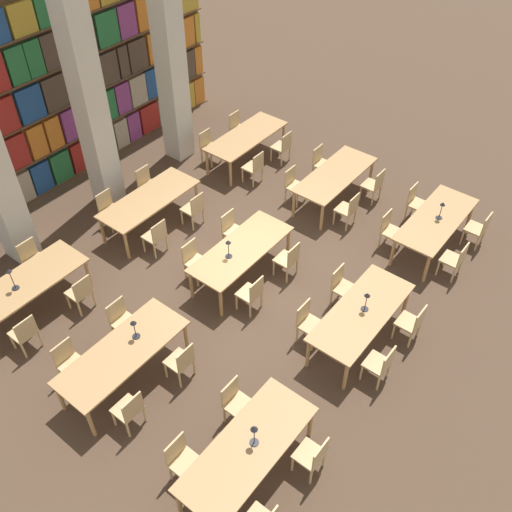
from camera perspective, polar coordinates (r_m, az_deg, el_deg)
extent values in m
plane|color=#4C3828|center=(11.97, -1.00, -1.87)|extent=(40.00, 40.00, 0.00)
cube|color=brown|center=(14.13, -20.57, 16.72)|extent=(10.13, 0.06, 5.50)
cube|color=brown|center=(15.45, -18.10, 7.74)|extent=(10.13, 0.35, 0.03)
cube|color=#236B38|center=(14.52, -23.97, 5.36)|extent=(0.62, 0.20, 0.77)
cube|color=tan|center=(14.70, -22.26, 6.46)|extent=(0.40, 0.20, 0.77)
cube|color=navy|center=(14.88, -20.75, 7.41)|extent=(0.49, 0.20, 0.77)
cube|color=#236B38|center=(15.11, -19.01, 8.50)|extent=(0.53, 0.20, 0.77)
cube|color=maroon|center=(15.33, -17.53, 9.42)|extent=(0.33, 0.20, 0.77)
cube|color=#47382D|center=(15.51, -16.38, 10.12)|extent=(0.38, 0.20, 0.77)
cube|color=#236B38|center=(15.77, -14.86, 11.03)|extent=(0.55, 0.20, 0.77)
cube|color=tan|center=(16.03, -13.45, 11.88)|extent=(0.42, 0.20, 0.77)
cube|color=#84387A|center=(16.27, -12.23, 12.59)|extent=(0.41, 0.20, 0.77)
cube|color=maroon|center=(16.59, -10.71, 13.47)|extent=(0.63, 0.20, 0.77)
cube|color=tan|center=(16.88, -9.47, 14.18)|extent=(0.31, 0.20, 0.77)
cube|color=#47382D|center=(17.17, -8.24, 14.87)|extent=(0.63, 0.20, 0.77)
cube|color=#B7932D|center=(17.53, -6.86, 15.64)|extent=(0.40, 0.20, 0.77)
cube|color=orange|center=(17.80, -5.88, 16.17)|extent=(0.40, 0.20, 0.77)
cube|color=brown|center=(14.97, -18.86, 10.57)|extent=(10.13, 0.35, 0.03)
cube|color=maroon|center=(14.22, -23.14, 9.48)|extent=(0.66, 0.20, 0.79)
cube|color=orange|center=(14.46, -21.16, 10.67)|extent=(0.42, 0.20, 0.79)
cube|color=orange|center=(14.66, -19.69, 11.54)|extent=(0.39, 0.20, 0.79)
cube|color=#84387A|center=(14.93, -17.81, 12.63)|extent=(0.69, 0.20, 0.79)
cube|color=navy|center=(15.17, -16.33, 13.48)|extent=(0.25, 0.20, 0.79)
cube|color=#236B38|center=(15.42, -14.90, 14.28)|extent=(0.61, 0.20, 0.79)
cube|color=#84387A|center=(15.72, -13.31, 15.15)|extent=(0.44, 0.20, 0.79)
cube|color=tan|center=(16.01, -11.84, 15.94)|extent=(0.53, 0.20, 0.79)
cube|color=navy|center=(16.38, -10.17, 16.82)|extent=(0.69, 0.20, 0.79)
cube|color=#47382D|center=(16.82, -8.30, 17.79)|extent=(0.69, 0.20, 0.79)
cube|color=#47382D|center=(17.20, -6.83, 18.52)|extent=(0.38, 0.20, 0.79)
cube|color=orange|center=(17.44, -5.96, 18.95)|extent=(0.28, 0.20, 0.79)
cube|color=brown|center=(14.52, -19.69, 13.59)|extent=(10.13, 0.35, 0.03)
cube|color=maroon|center=(13.81, -23.93, 12.75)|extent=(0.52, 0.20, 0.79)
cube|color=navy|center=(14.08, -21.76, 13.98)|extent=(0.62, 0.20, 0.79)
cube|color=#47382D|center=(14.37, -19.62, 15.15)|extent=(0.59, 0.20, 0.79)
cube|color=#84387A|center=(14.63, -17.88, 16.09)|extent=(0.39, 0.20, 0.79)
cube|color=#236B38|center=(14.83, -16.64, 16.74)|extent=(0.32, 0.20, 0.79)
cube|color=#47382D|center=(15.13, -14.89, 17.64)|extent=(0.69, 0.20, 0.79)
cube|color=#47382D|center=(15.44, -13.29, 18.44)|extent=(0.29, 0.20, 0.79)
cube|color=#47382D|center=(15.72, -11.91, 19.11)|extent=(0.58, 0.20, 0.79)
cube|color=orange|center=(16.10, -10.15, 19.95)|extent=(0.55, 0.20, 0.79)
cube|color=tan|center=(16.45, -8.65, 20.64)|extent=(0.44, 0.20, 0.79)
cube|color=orange|center=(16.82, -7.19, 21.30)|extent=(0.61, 0.20, 0.79)
cube|color=#B7932D|center=(17.12, -6.08, 21.79)|extent=(0.18, 0.20, 0.79)
cube|color=brown|center=(14.13, -20.59, 16.78)|extent=(10.13, 0.35, 0.03)
cube|color=#236B38|center=(13.67, -22.95, 17.20)|extent=(0.42, 0.20, 0.79)
cube|color=#236B38|center=(13.86, -21.47, 17.96)|extent=(0.39, 0.20, 0.79)
cube|color=#47382D|center=(14.06, -20.06, 18.67)|extent=(0.39, 0.20, 0.79)
cube|color=#236B38|center=(14.28, -18.58, 19.40)|extent=(0.40, 0.20, 0.79)
cube|color=#47382D|center=(14.55, -16.87, 20.22)|extent=(0.54, 0.20, 0.79)
cube|color=#236B38|center=(14.91, -14.82, 21.16)|extent=(0.63, 0.20, 0.79)
cube|color=#84387A|center=(15.27, -12.95, 22.00)|extent=(0.53, 0.20, 0.79)
cube|color=orange|center=(15.57, -11.47, 22.64)|extent=(0.34, 0.20, 0.79)
cube|color=tan|center=(15.83, -10.28, 23.13)|extent=(0.42, 0.20, 0.79)
cube|color=tan|center=(16.20, -8.70, 23.78)|extent=(0.59, 0.20, 0.79)
cube|color=brown|center=(13.78, -21.57, 20.13)|extent=(10.13, 0.35, 0.03)
cube|color=#B7932D|center=(13.55, -22.51, 21.13)|extent=(0.59, 0.20, 0.66)
cube|color=#236B38|center=(13.81, -20.61, 22.01)|extent=(0.40, 0.20, 0.66)
cube|color=orange|center=(14.10, -18.62, 22.89)|extent=(0.67, 0.20, 0.66)
cube|color=beige|center=(12.85, -16.75, 16.26)|extent=(0.56, 0.56, 6.00)
cube|color=beige|center=(14.25, -8.74, 20.23)|extent=(0.56, 0.56, 6.00)
cube|color=tan|center=(8.78, -0.83, -18.62)|extent=(2.36, 0.93, 0.04)
cylinder|color=tan|center=(9.46, 5.45, -16.29)|extent=(0.07, 0.07, 0.73)
cylinder|color=tan|center=(8.93, -7.73, -23.18)|extent=(0.07, 0.07, 0.73)
cylinder|color=tan|center=(9.68, 1.56, -13.91)|extent=(0.07, 0.07, 0.73)
cylinder|color=tan|center=(8.99, 0.03, -24.07)|extent=(0.04, 0.04, 0.40)
cylinder|color=tan|center=(9.29, -5.31, -20.34)|extent=(0.04, 0.04, 0.40)
cylinder|color=tan|center=(9.19, -6.93, -21.87)|extent=(0.04, 0.04, 0.40)
cylinder|color=tan|center=(9.41, -6.94, -19.13)|extent=(0.04, 0.04, 0.40)
cylinder|color=tan|center=(9.31, -8.55, -20.61)|extent=(0.04, 0.04, 0.40)
cube|color=tan|center=(9.10, -7.06, -19.86)|extent=(0.42, 0.40, 0.04)
cube|color=tan|center=(8.97, -8.09, -18.51)|extent=(0.40, 0.03, 0.42)
cylinder|color=tan|center=(9.30, 3.66, -20.02)|extent=(0.04, 0.04, 0.40)
cylinder|color=tan|center=(9.45, 5.00, -18.45)|extent=(0.04, 0.04, 0.40)
cylinder|color=tan|center=(9.23, 5.50, -21.14)|extent=(0.04, 0.04, 0.40)
cylinder|color=tan|center=(9.37, 6.81, -19.53)|extent=(0.04, 0.04, 0.40)
cube|color=tan|center=(9.14, 5.33, -19.15)|extent=(0.42, 0.40, 0.04)
cube|color=tan|center=(8.90, 6.47, -19.09)|extent=(0.40, 0.03, 0.42)
cylinder|color=tan|center=(9.73, -0.18, -15.20)|extent=(0.04, 0.04, 0.40)
cylinder|color=tan|center=(9.59, -1.58, -16.63)|extent=(0.04, 0.04, 0.40)
cylinder|color=tan|center=(9.84, -1.78, -14.14)|extent=(0.04, 0.04, 0.40)
cylinder|color=tan|center=(9.71, -3.19, -15.54)|extent=(0.04, 0.04, 0.40)
cube|color=tan|center=(9.53, -1.71, -14.68)|extent=(0.42, 0.40, 0.04)
cube|color=tan|center=(9.40, -2.64, -13.34)|extent=(0.40, 0.03, 0.42)
cylinder|color=#232328|center=(8.79, -0.18, -18.14)|extent=(0.14, 0.14, 0.01)
cylinder|color=#232328|center=(8.63, -0.18, -17.55)|extent=(0.02, 0.02, 0.36)
cone|color=#232328|center=(8.44, -0.19, -16.85)|extent=(0.11, 0.11, 0.07)
cube|color=tan|center=(10.45, 10.54, -5.52)|extent=(2.36, 0.93, 0.04)
cylinder|color=tan|center=(10.02, 8.95, -11.77)|extent=(0.07, 0.07, 0.73)
cylinder|color=tan|center=(11.35, 14.78, -4.32)|extent=(0.07, 0.07, 0.73)
cylinder|color=tan|center=(10.22, 5.23, -9.66)|extent=(0.07, 0.07, 0.73)
cylinder|color=tan|center=(11.53, 11.42, -2.62)|extent=(0.07, 0.07, 0.73)
cylinder|color=tan|center=(10.31, 10.48, -11.39)|extent=(0.04, 0.04, 0.40)
cylinder|color=tan|center=(10.51, 11.48, -10.08)|extent=(0.04, 0.04, 0.40)
cylinder|color=tan|center=(10.24, 12.14, -12.29)|extent=(0.04, 0.04, 0.40)
cylinder|color=tan|center=(10.44, 13.11, -10.95)|extent=(0.04, 0.04, 0.40)
cube|color=tan|center=(10.19, 11.98, -10.44)|extent=(0.42, 0.40, 0.04)
cube|color=tan|center=(9.98, 13.11, -10.16)|extent=(0.40, 0.03, 0.42)
cylinder|color=tan|center=(10.77, 6.72, -7.48)|extent=(0.04, 0.04, 0.40)
cylinder|color=tan|center=(10.57, 5.64, -8.68)|extent=(0.04, 0.04, 0.40)
cylinder|color=tan|center=(10.87, 5.22, -6.64)|extent=(0.04, 0.04, 0.40)
cylinder|color=tan|center=(10.68, 4.12, -7.81)|extent=(0.04, 0.04, 0.40)
cube|color=tan|center=(10.55, 5.50, -6.89)|extent=(0.42, 0.40, 0.04)
cube|color=tan|center=(10.43, 4.74, -5.61)|extent=(0.40, 0.03, 0.42)
cylinder|color=tan|center=(10.99, 13.57, -7.34)|extent=(0.04, 0.04, 0.40)
cylinder|color=tan|center=(11.22, 14.43, -6.19)|extent=(0.04, 0.04, 0.40)
cylinder|color=tan|center=(10.93, 15.13, -8.15)|extent=(0.04, 0.04, 0.40)
cylinder|color=tan|center=(11.16, 15.97, -6.97)|extent=(0.04, 0.04, 0.40)
cube|color=tan|center=(10.91, 14.98, -6.41)|extent=(0.42, 0.40, 0.04)
cube|color=tan|center=(10.71, 16.07, -6.06)|extent=(0.40, 0.03, 0.42)
cylinder|color=tan|center=(11.46, 9.92, -3.86)|extent=(0.04, 0.04, 0.40)
cylinder|color=tan|center=(11.24, 8.98, -4.93)|extent=(0.04, 0.04, 0.40)
cylinder|color=tan|center=(11.56, 8.48, -3.11)|extent=(0.04, 0.04, 0.40)
cylinder|color=tan|center=(11.34, 7.52, -4.15)|extent=(0.04, 0.04, 0.40)
cube|color=tan|center=(11.24, 8.84, -3.24)|extent=(0.42, 0.40, 0.04)
cube|color=tan|center=(11.13, 8.16, -2.00)|extent=(0.40, 0.03, 0.42)
cylinder|color=#232328|center=(10.46, 10.81, -5.22)|extent=(0.14, 0.14, 0.01)
cylinder|color=#232328|center=(10.33, 10.94, -4.58)|extent=(0.02, 0.02, 0.34)
cone|color=#232328|center=(10.19, 11.09, -3.81)|extent=(0.11, 0.11, 0.07)
cube|color=tan|center=(12.73, 17.62, 3.54)|extent=(2.36, 0.93, 0.04)
cylinder|color=tan|center=(12.09, 16.68, -1.20)|extent=(0.07, 0.07, 0.73)
cylinder|color=tan|center=(13.74, 20.63, 3.90)|extent=(0.07, 0.07, 0.73)
cylinder|color=tan|center=(12.26, 13.50, 0.35)|extent=(0.07, 0.07, 0.73)
cylinder|color=tan|center=(13.90, 17.77, 5.22)|extent=(0.07, 0.07, 0.73)
cylinder|color=tan|center=(12.41, 17.71, -1.16)|extent=(0.04, 0.04, 0.40)
cylinder|color=tan|center=(12.67, 18.39, -0.25)|extent=(0.04, 0.04, 0.40)
cylinder|color=tan|center=(12.35, 19.11, -1.83)|extent=(0.04, 0.04, 0.40)
cylinder|color=tan|center=(12.61, 19.76, -0.91)|extent=(0.04, 0.04, 0.40)
cube|color=tan|center=(12.36, 18.97, -0.30)|extent=(0.42, 0.40, 0.04)
cube|color=tan|center=(12.18, 19.98, 0.11)|extent=(0.40, 0.03, 0.42)
cylinder|color=tan|center=(12.89, 14.31, 1.70)|extent=(0.04, 0.04, 0.40)
cylinder|color=tan|center=(12.63, 13.57, 0.85)|extent=(0.04, 0.04, 0.40)
cylinder|color=tan|center=(12.98, 13.00, 2.33)|extent=(0.04, 0.04, 0.40)
cylinder|color=tan|center=(12.73, 12.23, 1.50)|extent=(0.04, 0.04, 0.40)
cube|color=tan|center=(12.66, 13.44, 2.35)|extent=(0.42, 0.40, 0.04)
cube|color=tan|center=(12.57, 12.87, 3.49)|extent=(0.40, 0.03, 0.42)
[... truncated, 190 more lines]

